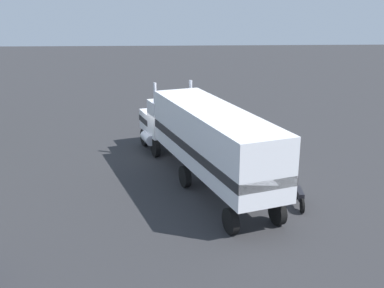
% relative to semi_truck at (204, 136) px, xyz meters
% --- Properties ---
extents(ground_plane, '(120.00, 120.00, 0.00)m').
position_rel_semi_truck_xyz_m(ground_plane, '(4.81, 2.42, -2.52)').
color(ground_plane, '#2D2D30').
extents(lane_stripe_near, '(4.25, 1.46, 0.01)m').
position_rel_semi_truck_xyz_m(lane_stripe_near, '(0.44, -1.08, -2.52)').
color(lane_stripe_near, silver).
rests_on(lane_stripe_near, ground_plane).
extents(lane_stripe_mid, '(4.16, 1.73, 0.01)m').
position_rel_semi_truck_xyz_m(lane_stripe_mid, '(4.30, -4.00, -2.52)').
color(lane_stripe_mid, silver).
rests_on(lane_stripe_mid, ground_plane).
extents(semi_truck, '(14.18, 7.04, 4.50)m').
position_rel_semi_truck_xyz_m(semi_truck, '(0.00, 0.00, 0.00)').
color(semi_truck, white).
rests_on(semi_truck, ground_plane).
extents(person_bystander, '(0.36, 0.47, 1.63)m').
position_rel_semi_truck_xyz_m(person_bystander, '(3.86, -1.12, -1.63)').
color(person_bystander, black).
rests_on(person_bystander, ground_plane).
extents(motorcycle, '(2.11, 0.30, 1.12)m').
position_rel_semi_truck_xyz_m(motorcycle, '(-2.95, -4.19, -2.04)').
color(motorcycle, black).
rests_on(motorcycle, ground_plane).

